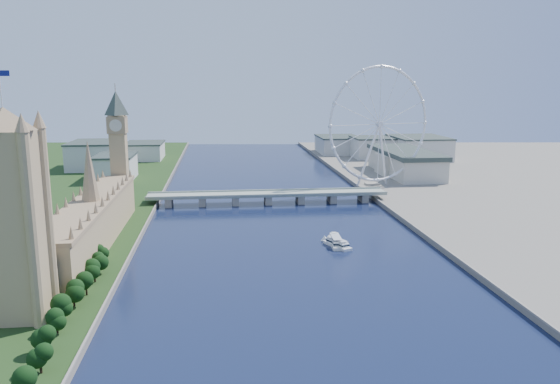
{
  "coord_description": "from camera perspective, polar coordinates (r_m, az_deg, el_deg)",
  "views": [
    {
      "loc": [
        -43.1,
        -191.47,
        108.57
      ],
      "look_at": [
        1.34,
        210.0,
        28.35
      ],
      "focal_mm": 35.0,
      "sensor_mm": 36.0,
      "label": 1
    }
  ],
  "objects": [
    {
      "name": "tour_boat_far",
      "position": [
        377.34,
        5.85,
        -5.55
      ],
      "size": [
        9.44,
        31.14,
        6.81
      ],
      "primitive_type": null,
      "rotation": [
        0.0,
        0.0,
        -0.05
      ],
      "color": "silver",
      "rests_on": "ground"
    },
    {
      "name": "ground",
      "position": [
        224.29,
        5.85,
        -17.78
      ],
      "size": [
        2000.0,
        2000.0,
        0.0
      ],
      "primitive_type": "plane",
      "color": "#192347",
      "rests_on": "ground"
    },
    {
      "name": "city_skyline",
      "position": [
        761.57,
        -0.07,
        4.32
      ],
      "size": [
        505.0,
        280.0,
        32.0
      ],
      "color": "beige",
      "rests_on": "ground"
    },
    {
      "name": "westminster_bridge",
      "position": [
        503.77,
        -1.28,
        -0.45
      ],
      "size": [
        220.0,
        22.0,
        9.5
      ],
      "color": "gray",
      "rests_on": "ground"
    },
    {
      "name": "parliament_range",
      "position": [
        382.08,
        -18.99,
        -3.03
      ],
      "size": [
        24.0,
        200.0,
        70.0
      ],
      "color": "tan",
      "rests_on": "ground"
    },
    {
      "name": "big_ben",
      "position": [
        478.93,
        -16.59,
        5.74
      ],
      "size": [
        20.02,
        20.02,
        110.0
      ],
      "color": "tan",
      "rests_on": "ground"
    },
    {
      "name": "tour_boat_near",
      "position": [
        373.67,
        6.0,
        -5.72
      ],
      "size": [
        17.8,
        28.01,
        6.07
      ],
      "primitive_type": null,
      "rotation": [
        0.0,
        0.0,
        0.43
      ],
      "color": "white",
      "rests_on": "ground"
    },
    {
      "name": "tree_row",
      "position": [
        270.24,
        -21.23,
        -11.1
      ],
      "size": [
        8.15,
        168.15,
        20.9
      ],
      "color": "black",
      "rests_on": "ground"
    },
    {
      "name": "victoria_tower",
      "position": [
        268.54,
        -26.19,
        -1.56
      ],
      "size": [
        28.16,
        28.16,
        112.0
      ],
      "color": "tan",
      "rests_on": "ground"
    },
    {
      "name": "london_eye",
      "position": [
        571.83,
        10.35,
        6.93
      ],
      "size": [
        113.6,
        39.12,
        124.3
      ],
      "color": "silver",
      "rests_on": "ground"
    },
    {
      "name": "county_hall",
      "position": [
        667.51,
        12.85,
        1.59
      ],
      "size": [
        54.0,
        144.0,
        35.0
      ],
      "primitive_type": null,
      "color": "beige",
      "rests_on": "ground"
    }
  ]
}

